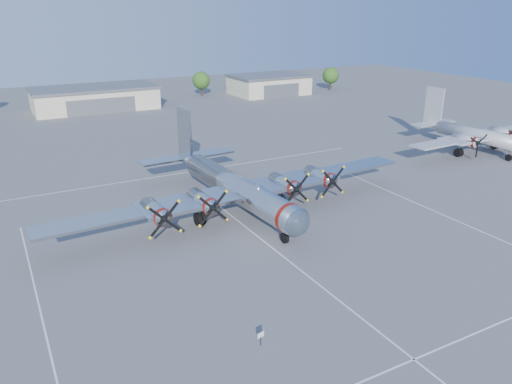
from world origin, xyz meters
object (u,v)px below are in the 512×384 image
hangar_east (269,84)px  tree_far_east (331,75)px  hangar_center (95,98)px  info_placard (261,336)px  twin_engine_east (470,151)px  tree_east (201,80)px  main_bomber_b29 (233,209)px

hangar_east → tree_far_east: size_ratio=3.10×
hangar_center → info_placard: (-8.56, -97.57, -1.94)m
tree_far_east → twin_engine_east: bearing=-106.5°
tree_far_east → hangar_east: bearing=174.4°
hangar_center → tree_far_east: (68.00, -1.96, 1.51)m
hangar_center → tree_east: size_ratio=4.31×
hangar_east → tree_east: 19.04m
tree_far_east → main_bomber_b29: size_ratio=0.14×
tree_far_east → info_placard: (-76.56, -95.61, -3.45)m
hangar_east → twin_engine_east: bearing=-89.8°
hangar_center → info_placard: size_ratio=26.02×
twin_engine_east → tree_far_east: bearing=71.1°
main_bomber_b29 → tree_far_east: bearing=43.4°
info_placard → hangar_east: bearing=47.7°
twin_engine_east → info_placard: twin_engine_east is taller
tree_east → info_placard: bearing=-110.4°
tree_east → tree_far_east: same height
tree_east → info_placard: (-38.56, -103.61, -3.45)m
hangar_center → hangar_east: same height
hangar_east → info_placard: bearing=-120.1°
hangar_center → tree_east: 30.64m
hangar_east → tree_east: (-18.00, 6.04, 1.51)m
main_bomber_b29 → twin_engine_east: main_bomber_b29 is taller
tree_far_east → main_bomber_b29: 97.95m
info_placard → main_bomber_b29: bearing=56.1°
tree_east → twin_engine_east: size_ratio=0.22×
hangar_center → main_bomber_b29: size_ratio=0.62×
hangar_east → main_bomber_b29: bearing=-122.6°
tree_east → main_bomber_b29: size_ratio=0.14×
twin_engine_east → info_placard: bearing=-155.6°
tree_east → hangar_center: bearing=-168.6°
tree_east → twin_engine_east: tree_east is taller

